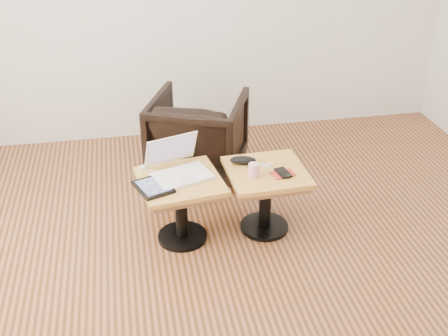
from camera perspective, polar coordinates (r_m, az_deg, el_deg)
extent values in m
cube|color=#4C2C16|center=(3.36, 2.80, -12.50)|extent=(4.50, 4.50, 0.01)
cylinder|color=black|center=(3.77, -4.24, -6.93)|extent=(0.33, 0.33, 0.03)
cylinder|color=black|center=(3.65, -4.36, -4.24)|extent=(0.08, 0.08, 0.40)
cube|color=brown|center=(3.56, -4.47, -1.82)|extent=(0.52, 0.52, 0.04)
cube|color=#AE812E|center=(3.54, -4.49, -1.35)|extent=(0.57, 0.57, 0.03)
cylinder|color=black|center=(3.86, 4.10, -5.93)|extent=(0.33, 0.33, 0.03)
cylinder|color=black|center=(3.75, 4.22, -3.28)|extent=(0.08, 0.08, 0.40)
cube|color=brown|center=(3.65, 4.32, -0.90)|extent=(0.48, 0.48, 0.04)
cube|color=#AE812E|center=(3.64, 4.34, -0.43)|extent=(0.52, 0.52, 0.03)
cube|color=white|center=(3.54, -4.26, -0.83)|extent=(0.40, 0.34, 0.02)
cube|color=silver|center=(3.57, -4.51, -0.43)|extent=(0.31, 0.20, 0.00)
cube|color=silver|center=(3.48, -3.79, -1.17)|extent=(0.11, 0.09, 0.00)
cube|color=white|center=(3.62, -5.41, 1.90)|extent=(0.36, 0.19, 0.22)
cube|color=brown|center=(3.62, -5.41, 1.90)|extent=(0.31, 0.16, 0.18)
cube|color=black|center=(3.45, -7.22, -1.92)|extent=(0.27, 0.30, 0.02)
cube|color=#191E38|center=(3.44, -7.23, -1.79)|extent=(0.22, 0.25, 0.00)
cube|color=white|center=(3.66, -8.25, 0.03)|extent=(0.05, 0.05, 0.02)
ellipsoid|color=black|center=(3.68, 1.94, 0.80)|extent=(0.19, 0.11, 0.05)
cylinder|color=#EA5A94|center=(3.53, 3.03, -0.21)|extent=(0.08, 0.08, 0.09)
sphere|color=white|center=(3.67, 4.29, 0.32)|extent=(0.02, 0.02, 0.02)
sphere|color=white|center=(3.69, 4.55, 0.47)|extent=(0.02, 0.02, 0.02)
sphere|color=white|center=(3.69, 3.95, 0.46)|extent=(0.02, 0.02, 0.02)
sphere|color=white|center=(3.67, 4.83, 0.28)|extent=(0.02, 0.02, 0.02)
sphere|color=white|center=(3.65, 4.01, 0.16)|extent=(0.02, 0.02, 0.02)
sphere|color=white|center=(3.65, 4.48, 0.12)|extent=(0.02, 0.02, 0.02)
cylinder|color=white|center=(3.68, 4.28, 0.24)|extent=(0.08, 0.05, 0.00)
cube|color=#A2251C|center=(3.59, 6.01, -0.60)|extent=(0.16, 0.13, 0.01)
cube|color=black|center=(3.58, 6.02, -0.47)|extent=(0.09, 0.14, 0.01)
imported|color=black|center=(4.40, -2.63, 3.43)|extent=(0.91, 0.92, 0.64)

